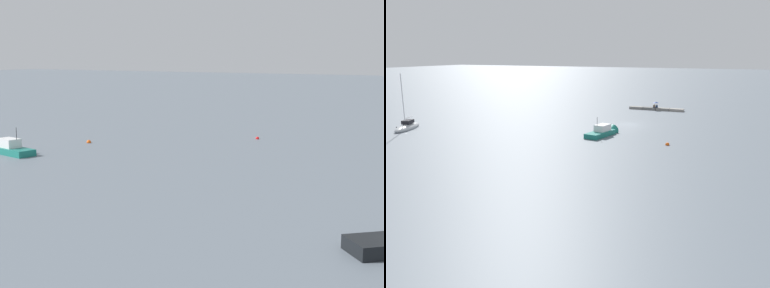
{
  "view_description": "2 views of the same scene",
  "coord_description": "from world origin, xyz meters",
  "views": [
    {
      "loc": [
        41.96,
        57.94,
        10.52
      ],
      "look_at": [
        -7.51,
        28.19,
        1.36
      ],
      "focal_mm": 53.02,
      "sensor_mm": 36.0,
      "label": 1
    },
    {
      "loc": [
        -19.64,
        64.12,
        11.95
      ],
      "look_at": [
        0.27,
        20.36,
        0.86
      ],
      "focal_mm": 37.31,
      "sensor_mm": 36.0,
      "label": 2
    }
  ],
  "objects": [
    {
      "name": "mooring_buoy_mid",
      "position": [
        -22.46,
        28.78,
        0.08
      ],
      "size": [
        0.45,
        0.45,
        0.45
      ],
      "color": "red",
      "rests_on": "ground_plane"
    },
    {
      "name": "motorboat_teal_far",
      "position": [
        0.79,
        10.0,
        0.39
      ],
      "size": [
        3.11,
        6.84,
        3.7
      ],
      "rotation": [
        0.0,
        0.0,
        2.97
      ],
      "color": "#197266",
      "rests_on": "ground_plane"
    },
    {
      "name": "mooring_buoy_near",
      "position": [
        -9.2,
        12.72,
        0.09
      ],
      "size": [
        0.54,
        0.54,
        0.54
      ],
      "color": "#EA5914",
      "rests_on": "ground_plane"
    }
  ]
}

